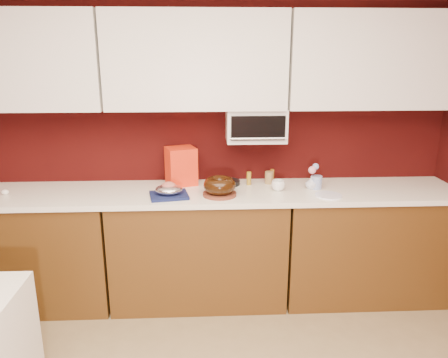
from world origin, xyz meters
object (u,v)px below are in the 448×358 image
at_px(bundt_cake, 220,185).
at_px(flower_vase, 312,182).
at_px(toaster_oven, 256,125).
at_px(blue_jar, 316,182).
at_px(coffee_mug, 278,184).
at_px(pandoro_box, 181,166).
at_px(foil_ham_nest, 169,189).

bearing_deg(bundt_cake, flower_vase, 10.99).
xyz_separation_m(toaster_oven, bundt_cake, (-0.29, -0.29, -0.40)).
bearing_deg(blue_jar, flower_vase, -179.51).
bearing_deg(coffee_mug, toaster_oven, 130.87).
height_order(bundt_cake, pandoro_box, pandoro_box).
bearing_deg(blue_jar, bundt_cake, -169.53).
distance_m(toaster_oven, foil_ham_nest, 0.83).
distance_m(coffee_mug, blue_jar, 0.30).
xyz_separation_m(foil_ham_nest, blue_jar, (1.12, 0.15, -0.00)).
distance_m(bundt_cake, foil_ham_nest, 0.37).
bearing_deg(toaster_oven, flower_vase, -19.23).
distance_m(foil_ham_nest, coffee_mug, 0.82).
relative_size(bundt_cake, flower_vase, 2.12).
height_order(pandoro_box, blue_jar, pandoro_box).
distance_m(toaster_oven, flower_vase, 0.61).
height_order(toaster_oven, coffee_mug, toaster_oven).
bearing_deg(foil_ham_nest, blue_jar, 7.48).
bearing_deg(blue_jar, foil_ham_nest, -172.52).
relative_size(bundt_cake, foil_ham_nest, 1.20).
distance_m(toaster_oven, coffee_mug, 0.49).
bearing_deg(toaster_oven, bundt_cake, -135.38).
distance_m(coffee_mug, flower_vase, 0.27).
relative_size(toaster_oven, pandoro_box, 1.52).
height_order(bundt_cake, foil_ham_nest, bundt_cake).
relative_size(toaster_oven, flower_vase, 4.06).
bearing_deg(flower_vase, blue_jar, 0.49).
relative_size(bundt_cake, coffee_mug, 2.45).
distance_m(blue_jar, flower_vase, 0.04).
bearing_deg(foil_ham_nest, flower_vase, 7.72).
bearing_deg(coffee_mug, blue_jar, 6.85).
bearing_deg(toaster_oven, foil_ham_nest, -155.93).
relative_size(toaster_oven, coffee_mug, 4.69).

